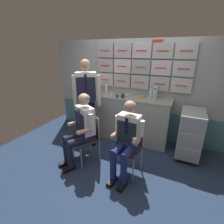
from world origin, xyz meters
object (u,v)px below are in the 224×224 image
object	(u,v)px
crew_member_standing	(87,96)
water_bottle_short	(106,88)
crew_member_right	(126,137)
snack_banana	(141,96)
espresso_cup_small	(117,96)
service_trolley	(190,133)
crew_member_left	(81,127)
folding_chair_right	(130,141)
folding_chair_left	(90,133)

from	to	relation	value
crew_member_standing	water_bottle_short	size ratio (longest dim) A/B	7.00
crew_member_right	water_bottle_short	distance (m)	1.58
snack_banana	crew_member_standing	bearing A→B (deg)	-145.53
espresso_cup_small	snack_banana	world-z (taller)	espresso_cup_small
service_trolley	espresso_cup_small	bearing A→B (deg)	179.80
crew_member_left	espresso_cup_small	size ratio (longest dim) A/B	19.51
crew_member_left	snack_banana	xyz separation A→B (m)	(0.68, 1.24, 0.31)
espresso_cup_small	snack_banana	size ratio (longest dim) A/B	0.38
service_trolley	espresso_cup_small	size ratio (longest dim) A/B	14.00
crew_member_standing	snack_banana	distance (m)	1.13
crew_member_standing	snack_banana	bearing A→B (deg)	34.47
service_trolley	folding_chair_right	size ratio (longest dim) A/B	1.07
service_trolley	snack_banana	xyz separation A→B (m)	(-1.04, 0.25, 0.52)
crew_member_left	water_bottle_short	size ratio (longest dim) A/B	5.03
crew_member_right	snack_banana	distance (m)	1.26
crew_member_left	folding_chair_right	world-z (taller)	crew_member_left
espresso_cup_small	crew_member_standing	bearing A→B (deg)	-140.73
folding_chair_right	crew_member_standing	xyz separation A→B (m)	(-1.08, 0.41, 0.55)
crew_member_left	crew_member_right	world-z (taller)	crew_member_left
folding_chair_left	folding_chair_right	size ratio (longest dim) A/B	1.00
folding_chair_left	snack_banana	size ratio (longest dim) A/B	4.94
espresso_cup_small	crew_member_right	bearing A→B (deg)	-59.32
service_trolley	folding_chair_right	distance (m)	1.20
folding_chair_left	espresso_cup_small	distance (m)	1.01
crew_member_standing	water_bottle_short	bearing A→B (deg)	78.98
service_trolley	espresso_cup_small	world-z (taller)	espresso_cup_small
folding_chair_left	crew_member_right	world-z (taller)	crew_member_right
espresso_cup_small	service_trolley	bearing A→B (deg)	-0.20
crew_member_left	folding_chair_right	size ratio (longest dim) A/B	1.50
crew_member_left	snack_banana	bearing A→B (deg)	61.22
service_trolley	crew_member_standing	size ratio (longest dim) A/B	0.52
crew_member_left	snack_banana	size ratio (longest dim) A/B	7.39
folding_chair_right	crew_member_standing	bearing A→B (deg)	159.09
folding_chair_left	folding_chair_right	bearing A→B (deg)	3.88
espresso_cup_small	folding_chair_left	bearing A→B (deg)	-100.27
service_trolley	folding_chair_left	distance (m)	1.85
service_trolley	crew_member_right	world-z (taller)	crew_member_right
water_bottle_short	espresso_cup_small	bearing A→B (deg)	-31.03
service_trolley	snack_banana	world-z (taller)	snack_banana
folding_chair_left	crew_member_left	bearing A→B (deg)	-120.27
folding_chair_right	snack_banana	world-z (taller)	snack_banana
folding_chair_right	folding_chair_left	bearing A→B (deg)	-176.12
snack_banana	folding_chair_left	bearing A→B (deg)	-118.59
crew_member_right	crew_member_standing	size ratio (longest dim) A/B	0.70
crew_member_right	service_trolley	bearing A→B (deg)	46.94
folding_chair_right	crew_member_right	world-z (taller)	crew_member_right
folding_chair_right	crew_member_right	size ratio (longest dim) A/B	0.69
folding_chair_left	crew_member_left	world-z (taller)	crew_member_left
service_trolley	folding_chair_right	world-z (taller)	service_trolley
folding_chair_left	espresso_cup_small	bearing A→B (deg)	79.73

